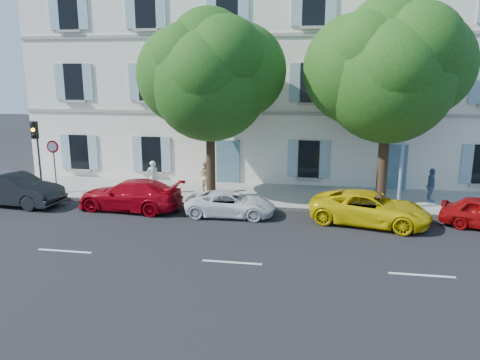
% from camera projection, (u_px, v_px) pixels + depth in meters
% --- Properties ---
extents(ground, '(90.00, 90.00, 0.00)m').
position_uv_depth(ground, '(250.00, 224.00, 19.32)').
color(ground, black).
extents(sidewalk, '(36.00, 4.50, 0.15)m').
position_uv_depth(sidewalk, '(263.00, 195.00, 23.58)').
color(sidewalk, '#A09E96').
rests_on(sidewalk, ground).
extents(kerb, '(36.00, 0.16, 0.16)m').
position_uv_depth(kerb, '(257.00, 207.00, 21.49)').
color(kerb, '#9E998E').
rests_on(kerb, ground).
extents(building, '(28.00, 7.00, 12.00)m').
position_uv_depth(building, '(275.00, 74.00, 27.75)').
color(building, white).
rests_on(building, ground).
extents(car_dark_sedan, '(4.78, 2.07, 1.53)m').
position_uv_depth(car_dark_sedan, '(14.00, 189.00, 21.96)').
color(car_dark_sedan, black).
rests_on(car_dark_sedan, ground).
extents(car_red_coupe, '(4.95, 2.36, 1.39)m').
position_uv_depth(car_red_coupe, '(130.00, 195.00, 21.25)').
color(car_red_coupe, '#9E0411').
rests_on(car_red_coupe, ground).
extents(car_white_coupe, '(3.96, 1.92, 1.09)m').
position_uv_depth(car_white_coupe, '(230.00, 204.00, 20.39)').
color(car_white_coupe, white).
rests_on(car_white_coupe, ground).
extents(car_yellow_supercar, '(5.21, 3.26, 1.34)m').
position_uv_depth(car_yellow_supercar, '(370.00, 208.00, 19.25)').
color(car_yellow_supercar, yellow).
rests_on(car_yellow_supercar, ground).
extents(tree_left, '(5.56, 5.56, 8.62)m').
position_uv_depth(tree_left, '(210.00, 82.00, 21.64)').
color(tree_left, '#3A2819').
rests_on(tree_left, sidewalk).
extents(tree_right, '(5.83, 5.83, 8.98)m').
position_uv_depth(tree_right, '(389.00, 77.00, 20.50)').
color(tree_right, '#3A2819').
rests_on(tree_right, sidewalk).
extents(traffic_light, '(0.29, 0.41, 3.66)m').
position_uv_depth(traffic_light, '(36.00, 142.00, 22.98)').
color(traffic_light, '#383A3D').
rests_on(traffic_light, sidewalk).
extents(road_sign, '(0.62, 0.09, 2.70)m').
position_uv_depth(road_sign, '(54.00, 155.00, 23.24)').
color(road_sign, '#383A3D').
rests_on(road_sign, sidewalk).
extents(street_lamp, '(0.30, 1.66, 7.77)m').
position_uv_depth(street_lamp, '(406.00, 110.00, 20.00)').
color(street_lamp, '#7293BF').
rests_on(street_lamp, sidewalk).
extents(pedestrian_a, '(0.73, 0.65, 1.68)m').
position_uv_depth(pedestrian_a, '(153.00, 177.00, 23.47)').
color(pedestrian_a, white).
rests_on(pedestrian_a, sidewalk).
extents(pedestrian_b, '(1.02, 0.97, 1.66)m').
position_uv_depth(pedestrian_b, '(206.00, 176.00, 23.68)').
color(pedestrian_b, tan).
rests_on(pedestrian_b, sidewalk).
extents(pedestrian_c, '(0.47, 0.99, 1.65)m').
position_uv_depth(pedestrian_c, '(431.00, 186.00, 21.79)').
color(pedestrian_c, slate).
rests_on(pedestrian_c, sidewalk).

